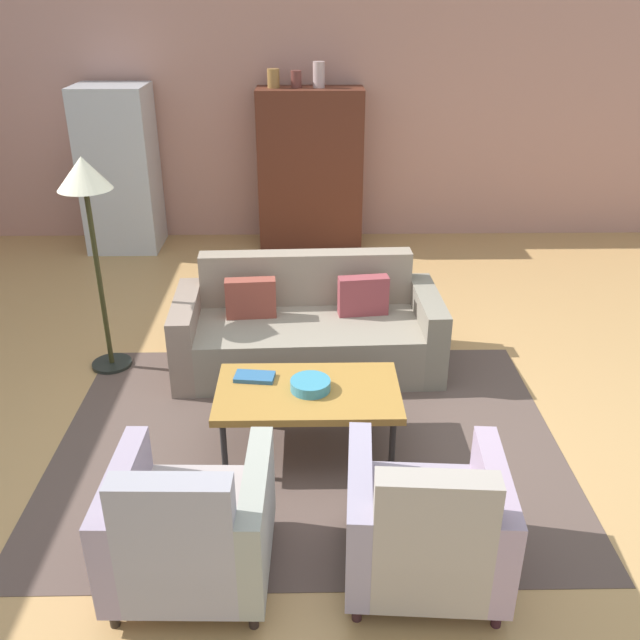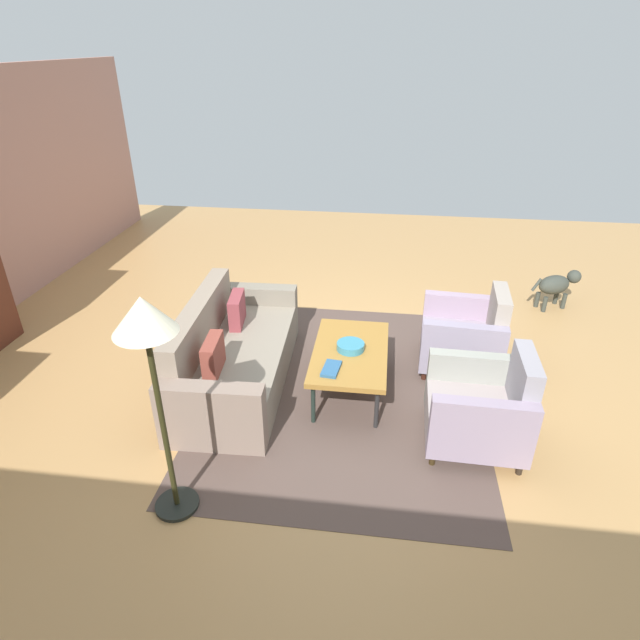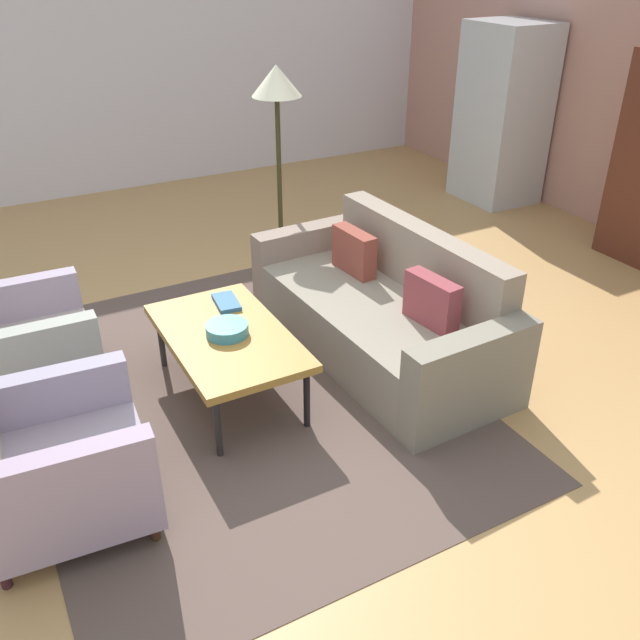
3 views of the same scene
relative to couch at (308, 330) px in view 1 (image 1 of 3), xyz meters
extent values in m
plane|color=tan|center=(0.26, -1.00, -0.29)|extent=(11.45, 11.45, 0.00)
cube|color=tan|center=(0.26, 3.31, 1.11)|extent=(9.55, 0.12, 2.80)
cube|color=brown|center=(0.00, -1.14, -0.28)|extent=(3.40, 2.60, 0.01)
cube|color=gray|center=(0.00, -0.09, -0.08)|extent=(1.77, 0.96, 0.42)
cube|color=gray|center=(-0.01, 0.27, 0.14)|extent=(1.75, 0.24, 0.86)
cube|color=slate|center=(0.96, -0.05, 0.02)|extent=(0.21, 0.91, 0.62)
cube|color=gray|center=(-0.96, -0.12, 0.02)|extent=(0.21, 0.91, 0.62)
cube|color=brown|center=(0.45, 0.03, 0.29)|extent=(0.41, 0.17, 0.32)
cube|color=brown|center=(-0.45, 0.00, 0.29)|extent=(0.41, 0.15, 0.32)
cylinder|color=black|center=(-0.53, -0.91, -0.09)|extent=(0.04, 0.04, 0.41)
cylinder|color=black|center=(0.53, -0.91, -0.09)|extent=(0.04, 0.04, 0.41)
cylinder|color=#252525|center=(-0.53, -1.47, -0.09)|extent=(0.04, 0.04, 0.41)
cylinder|color=black|center=(0.53, -1.47, -0.09)|extent=(0.04, 0.04, 0.41)
cube|color=olive|center=(0.00, -1.19, 0.14)|extent=(1.20, 0.70, 0.05)
cylinder|color=#312411|center=(-0.93, -1.94, -0.24)|extent=(0.05, 0.05, 0.10)
cylinder|color=#2A2620|center=(-0.25, -1.96, -0.24)|extent=(0.05, 0.05, 0.10)
cylinder|color=black|center=(-0.95, -2.62, -0.24)|extent=(0.05, 0.05, 0.10)
cylinder|color=black|center=(-0.27, -2.63, -0.24)|extent=(0.05, 0.05, 0.10)
cube|color=gray|center=(-0.60, -2.29, -0.04)|extent=(0.58, 0.81, 0.30)
cube|color=gray|center=(-0.61, -2.62, 0.20)|extent=(0.56, 0.15, 0.78)
cube|color=gray|center=(-0.94, -2.28, 0.09)|extent=(0.14, 0.80, 0.56)
cube|color=gray|center=(-0.26, -2.29, 0.09)|extent=(0.14, 0.80, 0.56)
cylinder|color=#391A11|center=(0.29, -1.92, -0.24)|extent=(0.05, 0.05, 0.10)
cylinder|color=#361E10|center=(0.97, -1.97, -0.24)|extent=(0.05, 0.05, 0.10)
cylinder|color=#371D1E|center=(0.24, -2.60, -0.24)|extent=(0.05, 0.05, 0.10)
cylinder|color=#36191E|center=(0.92, -2.65, -0.24)|extent=(0.05, 0.05, 0.10)
cube|color=gray|center=(0.60, -2.29, -0.04)|extent=(0.62, 0.84, 0.30)
cube|color=gray|center=(0.58, -2.62, 0.20)|extent=(0.57, 0.18, 0.78)
cube|color=gray|center=(0.26, -2.26, 0.09)|extent=(0.18, 0.81, 0.56)
cube|color=#9A8398|center=(0.94, -2.31, 0.09)|extent=(0.18, 0.81, 0.56)
cylinder|color=teal|center=(0.02, -1.19, 0.20)|extent=(0.26, 0.26, 0.07)
cube|color=#2A5882|center=(-0.35, -1.04, 0.18)|extent=(0.28, 0.17, 0.03)
cube|color=#4F2417|center=(0.04, 2.96, 0.61)|extent=(1.20, 0.50, 1.80)
cube|color=#382B15|center=(-0.26, 3.21, 0.61)|extent=(0.56, 0.01, 1.51)
cube|color=#302A14|center=(0.34, 3.21, 0.61)|extent=(0.56, 0.01, 1.51)
cylinder|color=olive|center=(-0.36, 2.96, 1.61)|extent=(0.14, 0.14, 0.20)
cylinder|color=brown|center=(-0.11, 2.96, 1.60)|extent=(0.12, 0.12, 0.18)
cylinder|color=#BC9E9B|center=(0.14, 2.96, 1.65)|extent=(0.13, 0.13, 0.27)
cube|color=#B7BABF|center=(-2.14, 2.86, 0.64)|extent=(0.80, 0.70, 1.85)
cylinder|color=#99999E|center=(-2.09, 3.23, 0.73)|extent=(0.02, 0.02, 0.70)
cylinder|color=black|center=(-1.61, -0.04, -0.27)|extent=(0.32, 0.32, 0.03)
cylinder|color=#2A2913|center=(-1.61, -0.04, 0.47)|extent=(0.04, 0.04, 1.45)
cone|color=beige|center=(-1.61, -0.04, 1.31)|extent=(0.40, 0.40, 0.24)
camera|label=1|loc=(0.02, -5.01, 2.53)|focal=38.66mm
camera|label=2|loc=(-4.21, -1.45, 2.76)|focal=29.33mm
camera|label=3|loc=(3.45, -2.40, 2.30)|focal=38.23mm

